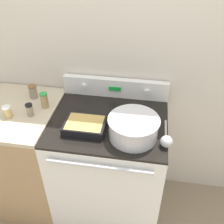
% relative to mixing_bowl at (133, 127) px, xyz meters
% --- Properties ---
extents(kitchen_wall, '(8.00, 0.05, 2.50)m').
position_rel_mixing_bowl_xyz_m(kitchen_wall, '(-0.18, 0.50, 0.21)').
color(kitchen_wall, beige).
rests_on(kitchen_wall, ground_plane).
extents(stove_range, '(0.80, 0.69, 0.96)m').
position_rel_mixing_bowl_xyz_m(stove_range, '(-0.18, 0.14, -0.56)').
color(stove_range, white).
rests_on(stove_range, ground_plane).
extents(control_panel, '(0.80, 0.07, 0.15)m').
position_rel_mixing_bowl_xyz_m(control_panel, '(-0.18, 0.44, -0.01)').
color(control_panel, white).
rests_on(control_panel, stove_range).
extents(side_counter, '(0.61, 0.66, 0.97)m').
position_rel_mixing_bowl_xyz_m(side_counter, '(-0.88, 0.14, -0.55)').
color(side_counter, tan).
rests_on(side_counter, ground_plane).
extents(mixing_bowl, '(0.32, 0.32, 0.14)m').
position_rel_mixing_bowl_xyz_m(mixing_bowl, '(0.00, 0.00, 0.00)').
color(mixing_bowl, silver).
rests_on(mixing_bowl, stove_range).
extents(casserole_dish, '(0.27, 0.20, 0.06)m').
position_rel_mixing_bowl_xyz_m(casserole_dish, '(-0.31, 0.02, -0.05)').
color(casserole_dish, black).
rests_on(casserole_dish, stove_range).
extents(ladle, '(0.08, 0.28, 0.08)m').
position_rel_mixing_bowl_xyz_m(ladle, '(0.21, -0.04, -0.04)').
color(ladle, '#B7B7B7').
rests_on(ladle, stove_range).
extents(spice_jar_green_cap, '(0.05, 0.05, 0.12)m').
position_rel_mixing_bowl_xyz_m(spice_jar_green_cap, '(-0.65, 0.20, -0.01)').
color(spice_jar_green_cap, tan).
rests_on(spice_jar_green_cap, side_counter).
extents(spice_jar_black_cap, '(0.05, 0.05, 0.09)m').
position_rel_mixing_bowl_xyz_m(spice_jar_black_cap, '(-0.72, 0.09, -0.02)').
color(spice_jar_black_cap, gray).
rests_on(spice_jar_black_cap, side_counter).
extents(spice_jar_brown_cap, '(0.06, 0.06, 0.11)m').
position_rel_mixing_bowl_xyz_m(spice_jar_brown_cap, '(-0.78, 0.30, -0.01)').
color(spice_jar_brown_cap, gray).
rests_on(spice_jar_brown_cap, side_counter).
extents(spice_jar_white_cap, '(0.06, 0.06, 0.09)m').
position_rel_mixing_bowl_xyz_m(spice_jar_white_cap, '(-0.86, 0.05, -0.02)').
color(spice_jar_white_cap, tan).
rests_on(spice_jar_white_cap, side_counter).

